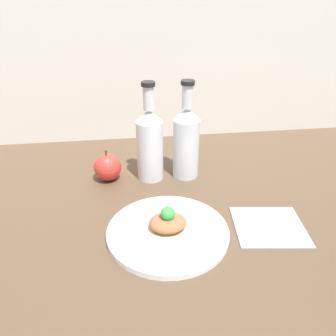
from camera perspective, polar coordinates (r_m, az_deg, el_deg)
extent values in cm
cube|color=brown|center=(88.44, 2.33, -8.74)|extent=(180.00, 110.00, 4.00)
cube|color=silver|center=(124.20, -1.81, 23.04)|extent=(180.00, 3.00, 80.00)
cylinder|color=white|center=(79.59, -0.03, -11.06)|extent=(29.09, 29.09, 1.47)
torus|color=white|center=(79.27, -0.03, -10.78)|extent=(27.79, 27.79, 1.03)
cylinder|color=beige|center=(79.00, -0.03, -10.54)|extent=(17.14, 17.14, 0.40)
ellipsoid|color=brown|center=(77.87, -0.03, -9.49)|extent=(8.93, 7.59, 3.26)
sphere|color=green|center=(76.28, -0.03, -7.91)|extent=(3.42, 3.42, 3.42)
cylinder|color=silver|center=(98.80, -3.15, 3.06)|extent=(7.94, 7.94, 18.44)
cone|color=silver|center=(94.66, -3.33, 9.10)|extent=(7.94, 7.94, 3.58)
cylinder|color=silver|center=(93.12, -3.41, 12.08)|extent=(3.18, 3.18, 6.65)
cylinder|color=black|center=(92.12, -3.48, 14.42)|extent=(3.97, 3.97, 1.20)
cylinder|color=silver|center=(100.14, 3.15, 3.42)|extent=(7.94, 7.94, 18.44)
cone|color=silver|center=(96.06, 3.32, 9.39)|extent=(7.94, 7.94, 3.58)
cylinder|color=silver|center=(94.54, 3.41, 12.33)|extent=(3.18, 3.18, 6.65)
cylinder|color=black|center=(93.55, 3.48, 14.64)|extent=(3.97, 3.97, 1.20)
sphere|color=red|center=(101.48, -10.49, 0.13)|extent=(8.35, 8.35, 8.35)
cylinder|color=brown|center=(99.34, -10.73, 2.59)|extent=(0.67, 0.67, 1.88)
cube|color=#B7BCC6|center=(85.72, 17.18, -9.56)|extent=(18.82, 17.87, 0.80)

